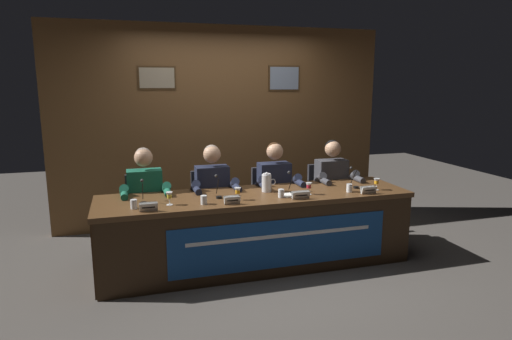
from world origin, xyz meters
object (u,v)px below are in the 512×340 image
panelist_far_left (146,197)px  microphone_far_right (354,181)px  water_pitcher_central (267,183)px  water_cup_far_left (134,205)px  juice_glass_center_left (238,191)px  chair_far_right (326,202)px  nameplate_far_right (369,190)px  juice_glass_far_right (377,182)px  water_cup_center_right (281,194)px  chair_center_left (211,211)px  juice_glass_far_left (169,196)px  microphone_center_left (218,190)px  water_cup_center_left (204,200)px  nameplate_center_right (301,195)px  chair_far_left (146,217)px  panelist_far_right (334,184)px  nameplate_far_left (148,207)px  panelist_center_right (276,188)px  document_stack_center_right (291,195)px  conference_table (260,219)px  water_cup_far_right (349,188)px  juice_glass_center_right (309,186)px  microphone_center_right (292,186)px  microphone_far_left (143,195)px  panelist_center_left (214,192)px  chair_center_right (271,207)px  nameplate_center_left (232,200)px

panelist_far_left → microphone_far_right: bearing=-11.2°
water_pitcher_central → water_cup_far_left: bearing=-168.8°
juice_glass_center_left → chair_far_right: bearing=30.6°
nameplate_far_right → juice_glass_far_right: bearing=36.4°
nameplate_far_right → water_cup_center_right: bearing=173.0°
chair_center_left → chair_far_right: size_ratio=1.00×
juice_glass_far_left → microphone_center_left: 0.51m
juice_glass_far_left → microphone_center_left: (0.49, 0.15, -0.01)m
water_cup_center_left → nameplate_center_right: (0.94, -0.08, 0.00)m
chair_far_left → panelist_far_right: bearing=-5.2°
panelist_far_left → nameplate_far_left: 0.73m
panelist_far_left → water_cup_far_left: bearing=-102.1°
panelist_center_right → juice_glass_far_right: panelist_center_right is taller
document_stack_center_right → water_cup_far_left: bearing=-178.5°
conference_table → microphone_center_left: size_ratio=14.75×
juice_glass_center_left → water_cup_center_left: (-0.34, -0.06, -0.05)m
juice_glass_far_left → chair_center_left: bearing=55.5°
nameplate_far_right → document_stack_center_right: 0.80m
water_cup_far_right → water_cup_center_right: bearing=-179.2°
chair_center_left → water_cup_center_right: chair_center_left is taller
panelist_far_left → nameplate_center_right: size_ratio=6.78×
juice_glass_center_right → microphone_center_right: 0.18m
nameplate_far_left → microphone_far_right: (2.20, 0.30, 0.03)m
chair_far_right → juice_glass_far_left: bearing=-158.7°
conference_table → microphone_far_left: bearing=175.7°
panelist_center_left → microphone_center_right: bearing=-32.9°
conference_table → water_cup_center_left: water_cup_center_left is taller
chair_far_left → panelist_center_right: (1.44, -0.20, 0.28)m
microphone_center_left → nameplate_center_right: 0.82m
panelist_far_left → water_cup_center_right: panelist_far_left is taller
water_cup_far_right → document_stack_center_right: (-0.63, 0.04, -0.03)m
chair_center_right → water_pitcher_central: (-0.23, -0.54, 0.42)m
juice_glass_far_left → microphone_far_left: microphone_far_left is taller
nameplate_center_right → water_cup_center_right: bearing=147.0°
chair_far_right → microphone_far_right: (0.02, -0.63, 0.40)m
nameplate_far_right → water_cup_far_right: (-0.15, 0.12, -0.00)m
nameplate_center_left → panelist_far_right: bearing=26.8°
water_cup_far_left → juice_glass_center_left: juice_glass_center_left is taller
nameplate_far_right → conference_table: bearing=169.4°
water_cup_center_left → panelist_center_right: bearing=34.2°
microphone_far_right → water_pitcher_central: bearing=174.5°
microphone_center_right → panelist_center_left: bearing=147.1°
water_cup_far_left → panelist_center_left: size_ratio=0.07×
chair_far_right → juice_glass_far_right: bearing=-76.6°
conference_table → microphone_center_right: (0.36, 0.05, 0.31)m
microphone_center_left → water_cup_center_right: 0.63m
panelist_center_right → juice_glass_center_right: bearing=-75.8°
chair_center_right → water_cup_center_left: bearing=-138.3°
nameplate_far_right → chair_center_right: bearing=129.0°
water_cup_far_left → panelist_center_right: (1.57, 0.61, -0.09)m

